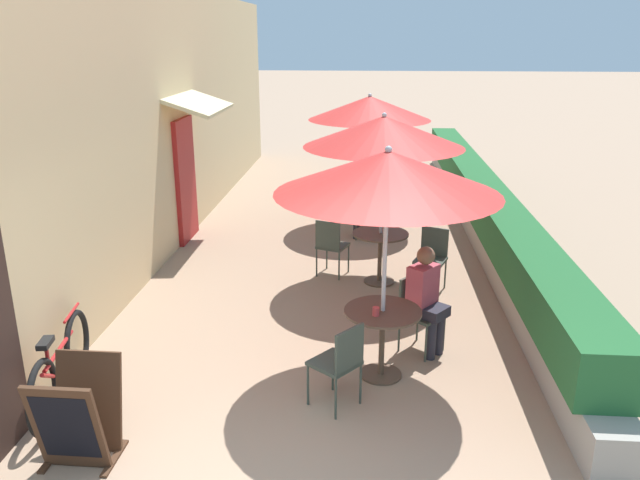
{
  "coord_description": "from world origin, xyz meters",
  "views": [
    {
      "loc": [
        0.71,
        -3.84,
        3.43
      ],
      "look_at": [
        0.15,
        3.49,
        1.0
      ],
      "focal_mm": 35.0,
      "sensor_mm": 36.0,
      "label": 1
    }
  ],
  "objects_px": {
    "seated_patron_near_right": "(426,296)",
    "patio_umbrella_mid": "(384,132)",
    "patio_umbrella_near": "(388,173)",
    "patio_table_far": "(367,197)",
    "coffee_cup_mid": "(386,232)",
    "patio_table_near": "(382,328)",
    "menu_board": "(79,415)",
    "patio_table_mid": "(380,246)",
    "cafe_chair_mid_right": "(331,243)",
    "cafe_chair_mid_left": "(432,254)",
    "seated_patron_far_right": "(370,181)",
    "cafe_chair_far_right": "(364,189)",
    "cafe_chair_far_left": "(371,209)",
    "coffee_cup_near": "(376,311)",
    "cafe_chair_near_left": "(341,359)",
    "patio_umbrella_far": "(370,108)",
    "cafe_chair_near_right": "(417,307)",
    "bicycle_leaning": "(61,367)",
    "seated_patron_far_left": "(365,200)"
  },
  "relations": [
    {
      "from": "patio_table_mid",
      "to": "cafe_chair_mid_right",
      "type": "bearing_deg",
      "value": 165.27
    },
    {
      "from": "patio_umbrella_far",
      "to": "seated_patron_far_right",
      "type": "bearing_deg",
      "value": 86.91
    },
    {
      "from": "cafe_chair_near_right",
      "to": "patio_umbrella_far",
      "type": "bearing_deg",
      "value": -134.42
    },
    {
      "from": "patio_table_mid",
      "to": "menu_board",
      "type": "relative_size",
      "value": 0.92
    },
    {
      "from": "seated_patron_near_right",
      "to": "cafe_chair_mid_right",
      "type": "bearing_deg",
      "value": -113.4
    },
    {
      "from": "cafe_chair_near_right",
      "to": "cafe_chair_far_right",
      "type": "distance_m",
      "value": 5.6
    },
    {
      "from": "cafe_chair_near_left",
      "to": "patio_table_mid",
      "type": "xyz_separation_m",
      "value": [
        0.42,
        3.24,
        0.03
      ]
    },
    {
      "from": "patio_table_far",
      "to": "menu_board",
      "type": "bearing_deg",
      "value": -108.64
    },
    {
      "from": "cafe_chair_near_right",
      "to": "coffee_cup_near",
      "type": "xyz_separation_m",
      "value": [
        -0.48,
        -0.76,
        0.28
      ]
    },
    {
      "from": "cafe_chair_near_left",
      "to": "coffee_cup_near",
      "type": "bearing_deg",
      "value": 5.05
    },
    {
      "from": "cafe_chair_near_left",
      "to": "cafe_chair_far_right",
      "type": "relative_size",
      "value": 1.0
    },
    {
      "from": "patio_umbrella_mid",
      "to": "menu_board",
      "type": "height_order",
      "value": "patio_umbrella_mid"
    },
    {
      "from": "patio_umbrella_far",
      "to": "menu_board",
      "type": "xyz_separation_m",
      "value": [
        -2.36,
        -7.0,
        -1.76
      ]
    },
    {
      "from": "cafe_chair_mid_left",
      "to": "menu_board",
      "type": "bearing_deg",
      "value": 71.22
    },
    {
      "from": "seated_patron_far_right",
      "to": "cafe_chair_far_right",
      "type": "bearing_deg",
      "value": -90.0
    },
    {
      "from": "patio_table_far",
      "to": "menu_board",
      "type": "relative_size",
      "value": 0.92
    },
    {
      "from": "seated_patron_near_right",
      "to": "patio_umbrella_mid",
      "type": "distance_m",
      "value": 2.59
    },
    {
      "from": "patio_table_near",
      "to": "coffee_cup_mid",
      "type": "distance_m",
      "value": 2.55
    },
    {
      "from": "patio_umbrella_near",
      "to": "coffee_cup_near",
      "type": "distance_m",
      "value": 1.39
    },
    {
      "from": "patio_umbrella_near",
      "to": "patio_table_far",
      "type": "xyz_separation_m",
      "value": [
        -0.18,
        5.45,
        -1.63
      ]
    },
    {
      "from": "cafe_chair_far_left",
      "to": "coffee_cup_mid",
      "type": "bearing_deg",
      "value": -174.6
    },
    {
      "from": "patio_table_near",
      "to": "seated_patron_near_right",
      "type": "height_order",
      "value": "seated_patron_near_right"
    },
    {
      "from": "patio_umbrella_near",
      "to": "coffee_cup_mid",
      "type": "height_order",
      "value": "patio_umbrella_near"
    },
    {
      "from": "cafe_chair_far_right",
      "to": "cafe_chair_mid_right",
      "type": "bearing_deg",
      "value": -7.29
    },
    {
      "from": "coffee_cup_near",
      "to": "seated_patron_far_left",
      "type": "relative_size",
      "value": 0.07
    },
    {
      "from": "coffee_cup_mid",
      "to": "seated_patron_far_right",
      "type": "relative_size",
      "value": 0.07
    },
    {
      "from": "cafe_chair_near_left",
      "to": "patio_umbrella_far",
      "type": "distance_m",
      "value": 6.3
    },
    {
      "from": "patio_umbrella_far",
      "to": "bicycle_leaning",
      "type": "bearing_deg",
      "value": -115.44
    },
    {
      "from": "patio_umbrella_mid",
      "to": "coffee_cup_mid",
      "type": "bearing_deg",
      "value": -48.54
    },
    {
      "from": "cafe_chair_mid_right",
      "to": "patio_umbrella_far",
      "type": "xyz_separation_m",
      "value": [
        0.52,
        2.64,
        1.67
      ]
    },
    {
      "from": "patio_table_near",
      "to": "coffee_cup_near",
      "type": "height_order",
      "value": "coffee_cup_near"
    },
    {
      "from": "patio_umbrella_near",
      "to": "seated_patron_near_right",
      "type": "bearing_deg",
      "value": 48.54
    },
    {
      "from": "seated_patron_far_right",
      "to": "menu_board",
      "type": "xyz_separation_m",
      "value": [
        -2.4,
        -7.74,
        -0.26
      ]
    },
    {
      "from": "menu_board",
      "to": "patio_umbrella_mid",
      "type": "bearing_deg",
      "value": 59.18
    },
    {
      "from": "patio_umbrella_near",
      "to": "cafe_chair_far_right",
      "type": "xyz_separation_m",
      "value": [
        -0.25,
        6.19,
        -1.67
      ]
    },
    {
      "from": "patio_table_near",
      "to": "menu_board",
      "type": "relative_size",
      "value": 0.92
    },
    {
      "from": "cafe_chair_far_left",
      "to": "patio_umbrella_mid",
      "type": "bearing_deg",
      "value": -176.32
    },
    {
      "from": "patio_table_mid",
      "to": "cafe_chair_mid_left",
      "type": "xyz_separation_m",
      "value": [
        0.72,
        -0.19,
        -0.03
      ]
    },
    {
      "from": "patio_umbrella_mid",
      "to": "menu_board",
      "type": "xyz_separation_m",
      "value": [
        -2.56,
        -4.17,
        -1.76
      ]
    },
    {
      "from": "cafe_chair_near_right",
      "to": "menu_board",
      "type": "xyz_separation_m",
      "value": [
        -2.94,
        -2.18,
        -0.09
      ]
    },
    {
      "from": "patio_umbrella_mid",
      "to": "cafe_chair_far_right",
      "type": "relative_size",
      "value": 2.8
    },
    {
      "from": "cafe_chair_near_left",
      "to": "seated_patron_far_right",
      "type": "relative_size",
      "value": 0.7
    },
    {
      "from": "patio_table_mid",
      "to": "cafe_chair_far_right",
      "type": "bearing_deg",
      "value": 94.26
    },
    {
      "from": "seated_patron_near_right",
      "to": "coffee_cup_mid",
      "type": "bearing_deg",
      "value": -129.8
    },
    {
      "from": "cafe_chair_near_left",
      "to": "coffee_cup_mid",
      "type": "distance_m",
      "value": 3.21
    },
    {
      "from": "patio_table_near",
      "to": "cafe_chair_far_left",
      "type": "bearing_deg",
      "value": 91.28
    },
    {
      "from": "cafe_chair_mid_left",
      "to": "patio_umbrella_far",
      "type": "relative_size",
      "value": 0.36
    },
    {
      "from": "cafe_chair_near_left",
      "to": "patio_table_far",
      "type": "height_order",
      "value": "cafe_chair_near_left"
    },
    {
      "from": "coffee_cup_near",
      "to": "menu_board",
      "type": "height_order",
      "value": "menu_board"
    },
    {
      "from": "patio_table_mid",
      "to": "cafe_chair_far_left",
      "type": "xyz_separation_m",
      "value": [
        -0.12,
        2.09,
        -0.03
      ]
    }
  ]
}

